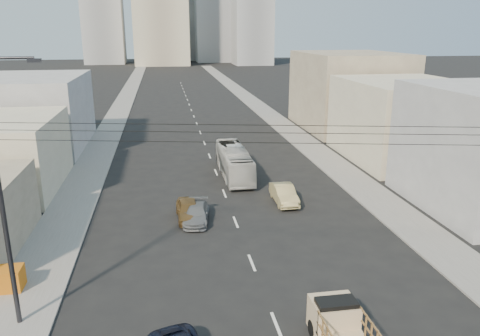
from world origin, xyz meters
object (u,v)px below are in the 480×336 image
object	(u,v)px
sedan_grey	(197,214)
streetlamp_left	(2,190)
sedan_brown	(188,210)
crate_stack	(4,279)
flatbed_pickup	(343,329)
sedan_tan	(284,194)
city_bus	(234,162)

from	to	relation	value
sedan_grey	streetlamp_left	size ratio (longest dim) A/B	0.34
sedan_brown	crate_stack	distance (m)	12.69
flatbed_pickup	sedan_tan	distance (m)	17.55
sedan_tan	sedan_grey	distance (m)	7.44
sedan_brown	streetlamp_left	xyz separation A→B (m)	(-8.20, -11.11, 5.75)
flatbed_pickup	sedan_grey	xyz separation A→B (m)	(-4.90, 14.77, -0.51)
flatbed_pickup	city_bus	world-z (taller)	city_bus
city_bus	sedan_tan	size ratio (longest dim) A/B	2.27
sedan_brown	streetlamp_left	bearing A→B (deg)	-128.43
sedan_brown	sedan_tan	distance (m)	7.75
flatbed_pickup	sedan_grey	size ratio (longest dim) A/B	1.09
sedan_grey	flatbed_pickup	bearing A→B (deg)	-62.77
sedan_brown	sedan_grey	distance (m)	0.78
city_bus	sedan_tan	xyz separation A→B (m)	(2.75, -7.46, -0.64)
city_bus	streetlamp_left	distance (m)	24.89
sedan_tan	streetlamp_left	size ratio (longest dim) A/B	0.35
sedan_brown	crate_stack	world-z (taller)	sedan_brown
flatbed_pickup	sedan_tan	bearing A→B (deg)	83.30
flatbed_pickup	streetlamp_left	size ratio (longest dim) A/B	0.37
flatbed_pickup	city_bus	size ratio (longest dim) A/B	0.46
flatbed_pickup	crate_stack	xyz separation A→B (m)	(-15.23, 7.29, -0.40)
streetlamp_left	crate_stack	xyz separation A→B (m)	(-1.61, 3.06, -5.75)
city_bus	streetlamp_left	xyz separation A→B (m)	(-12.92, -20.65, 5.10)
flatbed_pickup	sedan_brown	xyz separation A→B (m)	(-5.42, 15.34, -0.41)
flatbed_pickup	sedan_brown	distance (m)	16.28
sedan_brown	sedan_tan	xyz separation A→B (m)	(7.47, 2.08, 0.01)
flatbed_pickup	city_bus	bearing A→B (deg)	91.62
city_bus	crate_stack	size ratio (longest dim) A/B	5.33
sedan_tan	sedan_brown	bearing A→B (deg)	-164.20
crate_stack	sedan_tan	bearing A→B (deg)	30.39
streetlamp_left	crate_stack	bearing A→B (deg)	117.68
sedan_grey	crate_stack	bearing A→B (deg)	-135.24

